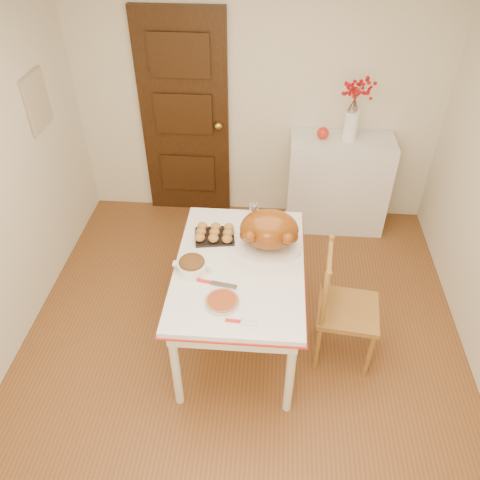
# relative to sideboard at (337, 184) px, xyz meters

# --- Properties ---
(floor) EXTENTS (3.50, 4.00, 0.00)m
(floor) POSITION_rel_sideboard_xyz_m (-0.82, -1.78, -0.49)
(floor) COLOR brown
(floor) RESTS_ON ground
(ceiling) EXTENTS (3.50, 4.00, 0.00)m
(ceiling) POSITION_rel_sideboard_xyz_m (-0.82, -1.78, 2.01)
(ceiling) COLOR white
(ceiling) RESTS_ON ground
(wall_back) EXTENTS (3.50, 0.00, 2.50)m
(wall_back) POSITION_rel_sideboard_xyz_m (-0.82, 0.22, 0.76)
(wall_back) COLOR beige
(wall_back) RESTS_ON ground
(door_back) EXTENTS (0.85, 0.06, 2.06)m
(door_back) POSITION_rel_sideboard_xyz_m (-1.52, 0.19, 0.54)
(door_back) COLOR #311B0B
(door_back) RESTS_ON ground
(photo_board) EXTENTS (0.03, 0.35, 0.45)m
(photo_board) POSITION_rel_sideboard_xyz_m (-2.55, -0.58, 1.01)
(photo_board) COLOR beige
(photo_board) RESTS_ON ground
(sideboard) EXTENTS (0.97, 0.43, 0.97)m
(sideboard) POSITION_rel_sideboard_xyz_m (0.00, 0.00, 0.00)
(sideboard) COLOR silver
(sideboard) RESTS_ON floor
(kitchen_table) EXTENTS (0.92, 1.34, 0.80)m
(kitchen_table) POSITION_rel_sideboard_xyz_m (-0.84, -1.62, -0.08)
(kitchen_table) COLOR white
(kitchen_table) RESTS_ON floor
(chair_oak) EXTENTS (0.48, 0.48, 0.98)m
(chair_oak) POSITION_rel_sideboard_xyz_m (-0.05, -1.68, 0.00)
(chair_oak) COLOR olive
(chair_oak) RESTS_ON floor
(berry_vase) EXTENTS (0.30, 0.30, 0.57)m
(berry_vase) POSITION_rel_sideboard_xyz_m (0.05, 0.00, 0.77)
(berry_vase) COLOR white
(berry_vase) RESTS_ON sideboard
(apple) EXTENTS (0.11, 0.11, 0.11)m
(apple) POSITION_rel_sideboard_xyz_m (-0.20, 0.00, 0.54)
(apple) COLOR red
(apple) RESTS_ON sideboard
(turkey_platter) EXTENTS (0.59, 0.54, 0.31)m
(turkey_platter) POSITION_rel_sideboard_xyz_m (-0.65, -1.43, 0.47)
(turkey_platter) COLOR #793309
(turkey_platter) RESTS_ON kitchen_table
(pumpkin_pie) EXTENTS (0.24, 0.24, 0.05)m
(pumpkin_pie) POSITION_rel_sideboard_xyz_m (-0.92, -2.00, 0.34)
(pumpkin_pie) COLOR #8E3815
(pumpkin_pie) RESTS_ON kitchen_table
(stuffing_dish) EXTENTS (0.29, 0.24, 0.10)m
(stuffing_dish) POSITION_rel_sideboard_xyz_m (-1.16, -1.71, 0.37)
(stuffing_dish) COLOR brown
(stuffing_dish) RESTS_ON kitchen_table
(rolls_tray) EXTENTS (0.32, 0.27, 0.08)m
(rolls_tray) POSITION_rel_sideboard_xyz_m (-1.05, -1.33, 0.36)
(rolls_tray) COLOR #A87830
(rolls_tray) RESTS_ON kitchen_table
(pie_server) EXTENTS (0.21, 0.07, 0.01)m
(pie_server) POSITION_rel_sideboard_xyz_m (-0.79, -2.15, 0.32)
(pie_server) COLOR silver
(pie_server) RESTS_ON kitchen_table
(carving_knife) EXTENTS (0.29, 0.12, 0.01)m
(carving_knife) POSITION_rel_sideboard_xyz_m (-0.98, -1.83, 0.32)
(carving_knife) COLOR silver
(carving_knife) RESTS_ON kitchen_table
(drinking_glass) EXTENTS (0.07, 0.07, 0.12)m
(drinking_glass) POSITION_rel_sideboard_xyz_m (-0.78, -1.05, 0.38)
(drinking_glass) COLOR white
(drinking_glass) RESTS_ON kitchen_table
(shaker_pair) EXTENTS (0.10, 0.06, 0.09)m
(shaker_pair) POSITION_rel_sideboard_xyz_m (-0.55, -1.14, 0.36)
(shaker_pair) COLOR white
(shaker_pair) RESTS_ON kitchen_table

